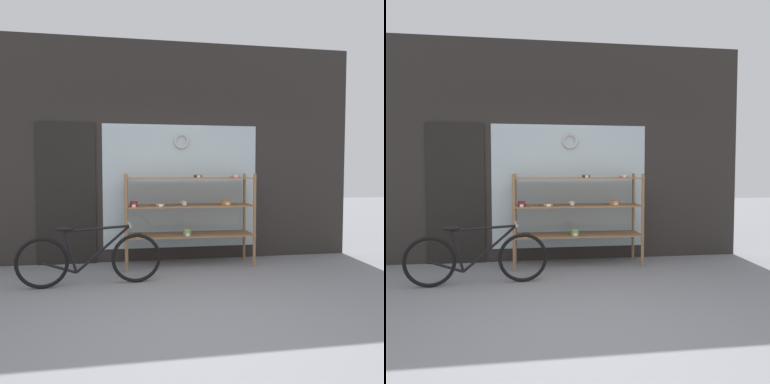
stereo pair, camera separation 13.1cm
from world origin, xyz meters
The scene contains 4 objects.
ground_plane centered at (0.00, 0.00, 0.00)m, with size 30.00×30.00×0.00m, color gray.
storefront_facade centered at (-0.04, 2.50, 1.64)m, with size 5.92×0.13×3.37m.
display_case centered at (0.26, 2.10, 0.84)m, with size 1.87×0.53×1.35m.
bicycle centered at (-1.08, 1.31, 0.33)m, with size 1.71×0.46×0.74m.
Camera 1 is at (-0.60, -3.30, 1.38)m, focal length 35.00 mm.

